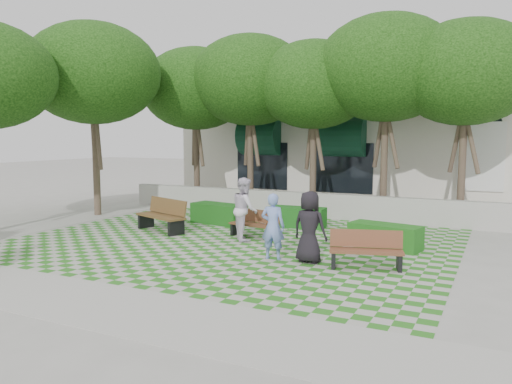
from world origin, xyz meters
The scene contains 16 objects.
ground centered at (0.00, 0.00, 0.00)m, with size 90.00×90.00×0.00m, color gray.
lawn centered at (0.00, 1.00, 0.01)m, with size 12.00×12.00×0.00m, color #2B721E.
sidewalk_south centered at (0.00, -4.70, 0.01)m, with size 16.00×2.00×0.01m, color #9E9B93.
sidewalk_west centered at (-7.20, 1.00, 0.01)m, with size 2.00×12.00×0.01m, color #9E9B93.
retaining_wall centered at (0.00, 6.20, 0.45)m, with size 15.00×0.36×0.90m, color #9E9B93.
bench_east centered at (4.11, -0.16, 0.41)m, with size 1.72×0.98×0.86m.
bench_mid centered at (0.29, 1.87, 0.39)m, with size 1.61×0.77×0.81m.
bench_west centered at (-2.75, 1.41, 0.49)m, with size 2.06×1.29×1.03m.
hedge_east centered at (4.06, 2.08, 0.33)m, with size 1.87×0.75×0.65m, color #185316.
hedge_midright centered at (0.75, 4.00, 0.33)m, with size 1.88×0.75×0.66m, color #144E16.
hedge_midleft centered at (-1.89, 3.42, 0.34)m, with size 1.96×0.78×0.69m, color #134A13.
person_blue centered at (1.87, -0.33, 0.81)m, with size 0.59×0.39×1.62m, color #718ACF.
person_dark centered at (2.77, -0.24, 0.86)m, with size 0.84×0.54×1.71m, color black.
person_white centered at (0.19, 1.39, 0.91)m, with size 0.88×0.69×1.82m, color silver.
tree_row centered at (-1.86, 5.95, 5.18)m, with size 17.70×13.40×7.41m.
building centered at (0.93, 14.08, 2.52)m, with size 18.00×8.92×5.15m.
Camera 1 is at (6.80, -11.17, 2.97)m, focal length 35.00 mm.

